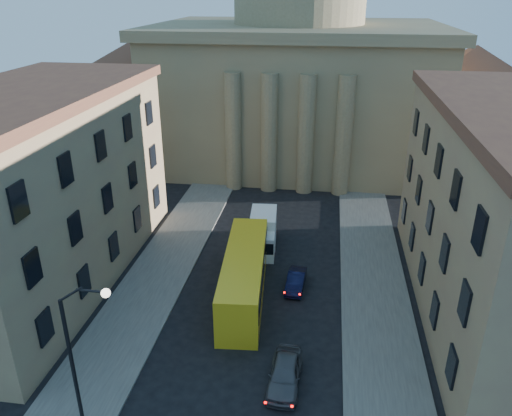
{
  "coord_description": "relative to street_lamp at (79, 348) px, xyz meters",
  "views": [
    {
      "loc": [
        4.24,
        -9.74,
        21.23
      ],
      "look_at": [
        -0.05,
        19.52,
        8.05
      ],
      "focal_mm": 35.0,
      "sensor_mm": 36.0,
      "label": 1
    }
  ],
  "objects": [
    {
      "name": "city_bus",
      "position": [
        5.78,
        13.33,
        -3.42
      ],
      "size": [
        3.78,
        12.5,
        3.47
      ],
      "rotation": [
        0.0,
        0.0,
        0.08
      ],
      "color": "gold",
      "rests_on": "ground"
    },
    {
      "name": "car_right_distant",
      "position": [
        9.51,
        14.91,
        -4.67
      ],
      "size": [
        1.52,
        3.79,
        1.22
      ],
      "primitive_type": "imported",
      "rotation": [
        0.0,
        0.0,
        -0.06
      ],
      "color": "black",
      "rests_on": "ground"
    },
    {
      "name": "street_lamp",
      "position": [
        0.0,
        0.0,
        0.0
      ],
      "size": [
        2.62,
        0.44,
        8.83
      ],
      "color": "black",
      "rests_on": "ground"
    },
    {
      "name": "sidewalk_left",
      "position": [
        -1.53,
        10.0,
        -5.21
      ],
      "size": [
        5.0,
        60.0,
        0.15
      ],
      "primitive_type": "cube",
      "color": "#4F4C48",
      "rests_on": "ground"
    },
    {
      "name": "church",
      "position": [
        6.97,
        47.47,
        6.59
      ],
      "size": [
        68.02,
        28.76,
        36.6
      ],
      "color": "#79684A",
      "rests_on": "ground"
    },
    {
      "name": "sidewalk_right",
      "position": [
        15.47,
        10.0,
        -5.21
      ],
      "size": [
        5.0,
        60.0,
        0.15
      ],
      "primitive_type": "cube",
      "color": "#4F4C48",
      "rests_on": "ground"
    },
    {
      "name": "building_left",
      "position": [
        -10.03,
        14.0,
        2.14
      ],
      "size": [
        11.6,
        26.6,
        14.7
      ],
      "color": "#988259",
      "rests_on": "ground"
    },
    {
      "name": "box_truck",
      "position": [
        6.16,
        20.93,
        -3.84
      ],
      "size": [
        2.61,
        5.72,
        3.06
      ],
      "rotation": [
        0.0,
        0.0,
        0.08
      ],
      "color": "white",
      "rests_on": "ground"
    },
    {
      "name": "car_right_far",
      "position": [
        9.62,
        4.67,
        -4.51
      ],
      "size": [
        1.98,
        4.59,
        1.54
      ],
      "primitive_type": "imported",
      "rotation": [
        0.0,
        0.0,
        -0.03
      ],
      "color": "#47474C",
      "rests_on": "ground"
    }
  ]
}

